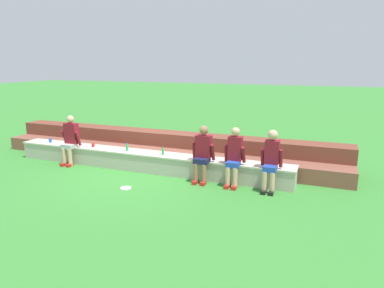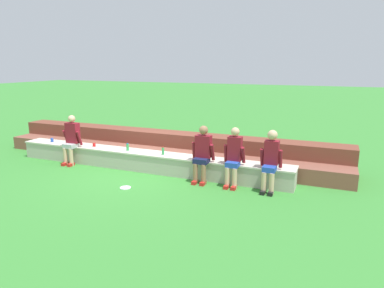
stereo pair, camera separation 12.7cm
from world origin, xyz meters
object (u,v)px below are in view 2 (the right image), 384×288
person_far_left (71,138)px  person_right_of_center (271,159)px  plastic_cup_right_end (94,145)px  person_center (234,156)px  plastic_cup_middle (52,140)px  frisbee (125,188)px  water_bottle_near_right (163,151)px  water_bottle_mid_left (128,147)px  plastic_cup_left_end (69,141)px  person_left_of_center (202,152)px

person_far_left → person_right_of_center: person_far_left is taller
person_far_left → plastic_cup_right_end: person_far_left is taller
person_far_left → person_right_of_center: bearing=-0.1°
person_center → plastic_cup_right_end: person_center is taller
plastic_cup_middle → plastic_cup_right_end: plastic_cup_middle is taller
frisbee → person_right_of_center: bearing=20.0°
person_center → plastic_cup_right_end: size_ratio=13.76×
person_far_left → person_center: bearing=-0.1°
water_bottle_near_right → plastic_cup_right_end: 2.24m
person_center → person_right_of_center: (0.85, 0.00, 0.01)m
water_bottle_mid_left → plastic_cup_right_end: bearing=178.7°
person_center → plastic_cup_left_end: bearing=176.4°
person_far_left → person_left_of_center: 3.98m
person_far_left → person_left_of_center: bearing=-0.2°
person_far_left → person_left_of_center: person_far_left is taller
person_far_left → plastic_cup_left_end: size_ratio=11.51×
person_right_of_center → plastic_cup_left_end: 5.99m
plastic_cup_left_end → plastic_cup_right_end: size_ratio=1.21×
plastic_cup_right_end → person_right_of_center: bearing=-3.3°
person_center → water_bottle_mid_left: person_center is taller
plastic_cup_middle → frisbee: size_ratio=0.46×
person_left_of_center → person_center: (0.78, 0.00, -0.01)m
person_center → water_bottle_mid_left: 3.07m
person_right_of_center → person_center: bearing=-179.8°
person_left_of_center → plastic_cup_middle: (-4.99, 0.29, -0.18)m
person_right_of_center → water_bottle_near_right: bearing=175.0°
plastic_cup_left_end → water_bottle_mid_left: bearing=-1.7°
person_left_of_center → plastic_cup_left_end: 4.37m
person_right_of_center → plastic_cup_middle: (-6.61, 0.29, -0.18)m
frisbee → plastic_cup_middle: bearing=158.1°
person_right_of_center → person_far_left: bearing=179.9°
person_far_left → water_bottle_mid_left: 1.72m
plastic_cup_right_end → plastic_cup_middle: bearing=-179.9°
plastic_cup_left_end → frisbee: (2.88, -1.45, -0.55)m
person_center → plastic_cup_left_end: person_center is taller
plastic_cup_middle → frisbee: plastic_cup_middle is taller
person_center → plastic_cup_middle: size_ratio=12.03×
person_far_left → water_bottle_near_right: size_ratio=6.59×
person_center → plastic_cup_left_end: size_ratio=11.41×
water_bottle_near_right → frisbee: water_bottle_near_right is taller
person_right_of_center → water_bottle_mid_left: 3.92m
person_center → water_bottle_mid_left: (-3.06, 0.27, -0.14)m
water_bottle_mid_left → plastic_cup_middle: (-2.70, 0.02, -0.04)m
water_bottle_near_right → frisbee: (-0.28, -1.37, -0.59)m
person_center → frisbee: 2.61m
water_bottle_near_right → plastic_cup_middle: (-3.80, 0.04, -0.04)m
person_center → water_bottle_near_right: bearing=172.8°
water_bottle_near_right → plastic_cup_right_end: bearing=178.9°
person_right_of_center → plastic_cup_right_end: person_right_of_center is taller
water_bottle_near_right → frisbee: size_ratio=0.84×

